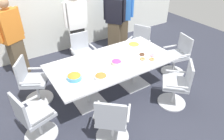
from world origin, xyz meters
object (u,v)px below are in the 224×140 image
office_chair_0 (112,122)px  snack_bowl_chips_orange (74,77)px  snack_bowl_pretzels (101,77)px  office_chair_4 (83,55)px  office_chair_5 (33,83)px  person_standing_1 (77,25)px  office_chair_2 (177,57)px  person_standing_0 (13,37)px  person_standing_3 (122,16)px  snack_bowl_candy_mix (116,62)px  office_chair_1 (178,86)px  office_chair_6 (34,119)px  conference_table (112,67)px  snack_bowl_chips_yellow (134,45)px  plate_stack (63,65)px  office_chair_3 (138,47)px  donut_platter (147,57)px  person_standing_2 (114,20)px  napkin_pile (102,52)px

office_chair_0 → snack_bowl_chips_orange: bearing=143.6°
snack_bowl_pretzels → office_chair_4: bearing=76.0°
office_chair_5 → person_standing_1: person_standing_1 is taller
office_chair_2 → person_standing_0: person_standing_0 is taller
snack_bowl_pretzels → person_standing_3: bearing=47.3°
snack_bowl_chips_orange → snack_bowl_candy_mix: bearing=0.3°
office_chair_1 → office_chair_2: (0.84, 0.77, 0.00)m
snack_bowl_chips_orange → snack_bowl_pretzels: bearing=-32.9°
snack_bowl_pretzels → snack_bowl_chips_orange: size_ratio=0.86×
office_chair_6 → office_chair_1: bearing=61.3°
office_chair_0 → office_chair_6: 1.20m
office_chair_1 → person_standing_3: person_standing_3 is taller
office_chair_2 → snack_bowl_pretzels: size_ratio=4.25×
conference_table → snack_bowl_chips_orange: (-0.84, -0.14, 0.17)m
person_standing_0 → snack_bowl_chips_yellow: 2.61m
snack_bowl_pretzels → plate_stack: bearing=117.8°
office_chair_4 → person_standing_1: 0.82m
office_chair_2 → person_standing_3: bearing=21.3°
conference_table → person_standing_0: 2.26m
office_chair_5 → person_standing_1: (1.47, 1.09, 0.51)m
office_chair_1 → snack_bowl_chips_orange: bearing=108.5°
office_chair_3 → plate_stack: bearing=73.9°
donut_platter → plate_stack: donut_platter is taller
office_chair_0 → office_chair_5: bearing=155.9°
office_chair_1 → office_chair_5: (-2.24, 1.58, 0.00)m
snack_bowl_candy_mix → office_chair_0: bearing=-127.3°
snack_bowl_chips_yellow → donut_platter: 0.52m
office_chair_3 → snack_bowl_candy_mix: (-1.26, -0.87, 0.39)m
person_standing_0 → person_standing_3: person_standing_0 is taller
office_chair_0 → snack_bowl_chips_yellow: size_ratio=3.57×
snack_bowl_chips_orange → office_chair_5: bearing=125.7°
person_standing_1 → office_chair_1: bearing=110.5°
office_chair_5 → snack_bowl_pretzels: bearing=73.2°
person_standing_0 → snack_bowl_candy_mix: size_ratio=9.11×
conference_table → person_standing_1: person_standing_1 is taller
office_chair_3 → snack_bowl_chips_orange: bearing=85.8°
office_chair_5 → person_standing_2: person_standing_2 is taller
office_chair_3 → office_chair_6: size_ratio=1.00×
office_chair_5 → donut_platter: office_chair_5 is taller
office_chair_1 → office_chair_5: size_ratio=1.00×
office_chair_6 → person_standing_0: size_ratio=0.51×
conference_table → snack_bowl_candy_mix: bearing=-86.0°
person_standing_3 → snack_bowl_candy_mix: size_ratio=8.81×
snack_bowl_pretzels → napkin_pile: (0.48, 0.77, -0.02)m
office_chair_2 → office_chair_5: 3.18m
snack_bowl_candy_mix → snack_bowl_chips_orange: snack_bowl_chips_orange is taller
office_chair_2 → office_chair_4: bearing=66.9°
office_chair_6 → snack_bowl_pretzels: bearing=72.2°
office_chair_4 → person_standing_2: person_standing_2 is taller
snack_bowl_chips_orange → person_standing_0: bearing=107.2°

